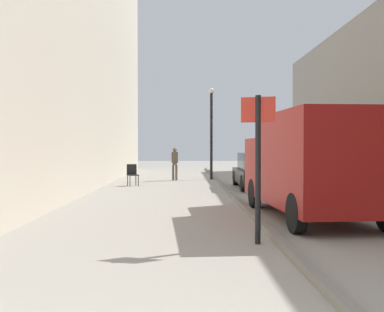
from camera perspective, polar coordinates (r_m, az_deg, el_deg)
name	(u,v)px	position (r m, az deg, el deg)	size (l,w,h in m)	color
ground_plane	(187,201)	(14.23, -0.66, -5.69)	(80.00, 80.00, 0.00)	gray
kerb_strip	(237,199)	(14.32, 5.70, -5.42)	(0.16, 40.00, 0.12)	slate
pedestrian_main_foreground	(175,161)	(22.82, -2.21, -0.69)	(0.33, 0.22, 1.66)	brown
delivery_van	(311,163)	(11.07, 14.89, -0.82)	(2.40, 5.51, 2.48)	maroon
parked_car	(259,171)	(18.62, 8.54, -1.89)	(1.87, 4.22, 1.45)	black
street_sign_post	(258,156)	(7.90, 8.38, 0.03)	(0.58, 0.20, 2.60)	black
lamp_post	(211,127)	(23.44, 2.47, 3.67)	(0.28, 0.28, 4.76)	black
cafe_chair_near_window	(132,173)	(19.81, -7.58, -2.18)	(0.58, 0.58, 0.94)	black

